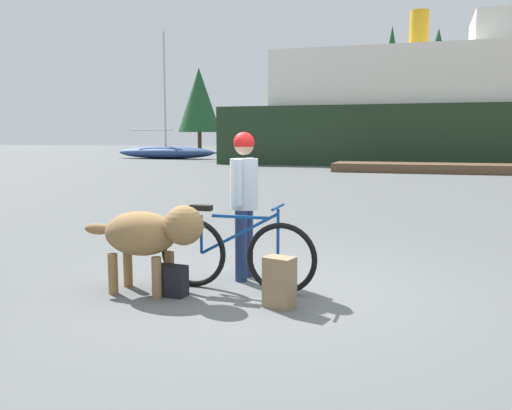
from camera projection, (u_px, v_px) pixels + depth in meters
name	position (u px, v px, depth m)	size (l,w,h in m)	color
ground_plane	(264.00, 290.00, 5.89)	(160.00, 160.00, 0.00)	#595B5B
bicycle	(235.00, 253.00, 5.85)	(1.76, 0.44, 0.93)	black
person_cyclist	(244.00, 192.00, 6.25)	(0.32, 0.53, 1.69)	navy
dog	(150.00, 234.00, 5.72)	(1.38, 0.55, 0.95)	olive
backpack	(280.00, 282.00, 5.28)	(0.28, 0.20, 0.49)	#8C7251
handbag_pannier	(171.00, 281.00, 5.67)	(0.32, 0.18, 0.32)	black
ferry_boat	(481.00, 110.00, 31.65)	(29.13, 8.98, 8.94)	#1E331E
sailboat_moored	(166.00, 152.00, 40.03)	(7.59, 2.13, 9.06)	navy
pine_tree_far_left	(199.00, 100.00, 54.63)	(4.27, 4.27, 8.40)	#4C331E
pine_tree_center	(437.00, 74.00, 47.69)	(4.18, 4.18, 10.91)	#4C331E
pine_tree_mid_back	(391.00, 74.00, 51.42)	(3.31, 3.31, 11.87)	#4C331E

